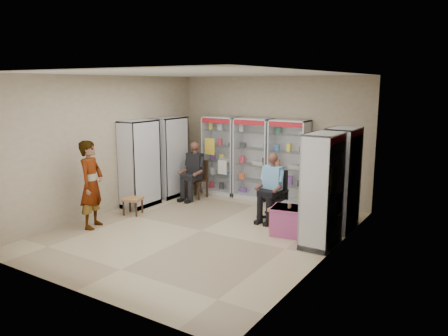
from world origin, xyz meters
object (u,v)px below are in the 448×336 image
Objects in this scene: cabinet_back_mid at (253,159)px; office_chair at (274,195)px; woven_stool_a at (281,218)px; pink_trunk at (287,221)px; cabinet_right_near at (322,190)px; woven_stool_b at (133,206)px; standing_man at (91,184)px; cabinet_right_far at (342,179)px; wooden_chair at (197,179)px; cabinet_back_left at (221,155)px; cabinet_left_near at (140,164)px; cabinet_back_right at (289,162)px; seated_shopkeeper at (273,189)px; cabinet_left_far at (170,157)px.

office_chair is (1.19, -1.27, -0.48)m from cabinet_back_mid.
pink_trunk is at bearing -47.82° from woven_stool_a.
woven_stool_b is (-4.13, -0.41, -0.81)m from cabinet_right_near.
standing_man is at bearing -147.75° from woven_stool_a.
woven_stool_a is 3.80m from standing_man.
standing_man is (-3.16, -2.00, 0.67)m from woven_stool_a.
cabinet_right_far is 1.37m from pink_trunk.
cabinet_right_far is 4.91m from standing_man.
office_chair is at bearing -12.82° from wooden_chair.
cabinet_back_mid is at bearing 59.55° from woven_stool_b.
cabinet_right_far is 1.48m from office_chair.
standing_man reaches higher than wooden_chair.
cabinet_right_near is 4.23m from woven_stool_b.
cabinet_back_left is 3.14m from woven_stool_a.
standing_man is at bearing -154.02° from pink_trunk.
cabinet_left_near is at bearing -179.83° from pink_trunk.
cabinet_right_far is at bearing -78.73° from standing_man.
cabinet_back_left is at bearing 71.10° from wooden_chair.
cabinet_back_left is 2.13× the size of wooden_chair.
cabinet_back_right is 5.37× the size of woven_stool_b.
pink_trunk is (0.66, -0.69, -0.39)m from seated_shopkeeper.
office_chair is 0.15m from seated_shopkeeper.
cabinet_right_near is at bearing -180.00° from cabinet_right_far.
cabinet_back_right is at bearing -54.89° from standing_man.
cabinet_back_mid is 5.37× the size of woven_stool_b.
cabinet_back_left is 1.15× the size of standing_man.
cabinet_back_left is 2.54m from office_chair.
cabinet_right_far is (2.58, -1.13, 0.00)m from cabinet_back_mid.
seated_shopkeeper is (3.07, -0.39, -0.34)m from cabinet_left_far.
cabinet_back_mid is 4.03m from standing_man.
office_chair is at bearing 131.35° from pink_trunk.
cabinet_right_far is (3.53, -1.13, 0.00)m from cabinet_back_left.
cabinet_back_right and cabinet_right_far have the same top height.
woven_stool_a is (-1.02, 0.53, -0.80)m from cabinet_right_near.
standing_man is at bearing 5.77° from cabinet_left_far.
cabinet_left_near is 3.55m from woven_stool_a.
cabinet_left_far is 3.60× the size of pink_trunk.
cabinet_back_mid reaches higher than woven_stool_a.
cabinet_left_far is 3.12m from seated_shopkeeper.
cabinet_right_near is 2.13× the size of wooden_chair.
cabinet_back_mid is 1.81m from seated_shopkeeper.
cabinet_right_near is 4.10m from wooden_chair.
cabinet_right_far is at bearing 29.42° from woven_stool_a.
cabinet_back_left is 1.00× the size of cabinet_right_far.
cabinet_back_mid is at bearing 132.46° from pink_trunk.
cabinet_left_far is 1.92× the size of office_chair.
standing_man is at bearing 109.37° from cabinet_right_near.
woven_stool_a is at bearing -44.57° from seated_shopkeeper.
seated_shopkeeper is at bearing 134.26° from woven_stool_a.
cabinet_back_left is 3.71m from cabinet_right_far.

